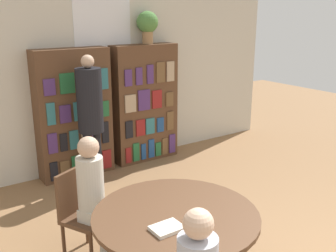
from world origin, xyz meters
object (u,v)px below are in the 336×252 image
(librarian_standing, at_px, (90,107))
(bookshelf_right, at_px, (145,104))
(bookshelf_left, at_px, (74,114))
(reading_table, at_px, (176,224))
(seated_reader_left, at_px, (95,193))
(chair_left_side, at_px, (81,209))
(flower_vase, at_px, (147,24))

(librarian_standing, bearing_deg, bookshelf_right, 23.67)
(bookshelf_left, height_order, bookshelf_right, same)
(bookshelf_left, relative_size, reading_table, 1.33)
(reading_table, relative_size, seated_reader_left, 1.11)
(bookshelf_right, distance_m, reading_table, 3.21)
(chair_left_side, bearing_deg, bookshelf_left, -137.15)
(librarian_standing, bearing_deg, bookshelf_left, 94.18)
(flower_vase, xyz_separation_m, reading_table, (-1.52, -2.86, -1.52))
(bookshelf_right, distance_m, flower_vase, 1.23)
(reading_table, bearing_deg, bookshelf_right, 63.16)
(reading_table, xyz_separation_m, chair_left_side, (-0.46, 0.93, -0.14))
(reading_table, xyz_separation_m, librarian_standing, (0.30, 2.35, 0.50))
(bookshelf_right, xyz_separation_m, chair_left_side, (-1.90, -1.92, -0.43))
(seated_reader_left, relative_size, librarian_standing, 0.69)
(reading_table, bearing_deg, bookshelf_left, 84.76)
(chair_left_side, bearing_deg, librarian_standing, -144.65)
(seated_reader_left, distance_m, librarian_standing, 1.77)
(flower_vase, distance_m, reading_table, 3.57)
(chair_left_side, height_order, seated_reader_left, seated_reader_left)
(bookshelf_left, distance_m, seated_reader_left, 2.19)
(bookshelf_right, relative_size, reading_table, 1.33)
(flower_vase, xyz_separation_m, chair_left_side, (-1.98, -1.93, -1.66))
(flower_vase, relative_size, librarian_standing, 0.27)
(flower_vase, relative_size, chair_left_side, 0.56)
(bookshelf_right, xyz_separation_m, reading_table, (-1.44, -2.85, -0.30))
(bookshelf_left, bearing_deg, librarian_standing, -85.82)
(bookshelf_left, xyz_separation_m, bookshelf_right, (1.18, 0.00, -0.00))
(chair_left_side, relative_size, librarian_standing, 0.49)
(reading_table, relative_size, chair_left_side, 1.58)
(bookshelf_left, bearing_deg, reading_table, -95.24)
(bookshelf_left, xyz_separation_m, librarian_standing, (0.04, -0.50, 0.20))
(bookshelf_left, relative_size, chair_left_side, 2.10)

